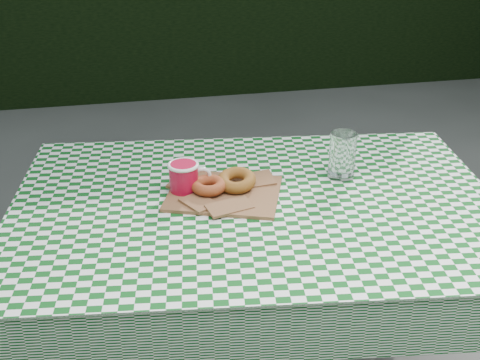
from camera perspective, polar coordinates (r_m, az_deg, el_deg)
name	(u,v)px	position (r m, az deg, el deg)	size (l,w,h in m)	color
table	(254,318)	(1.80, 1.32, -12.68)	(1.24, 0.83, 0.75)	brown
tablecloth	(256,203)	(1.59, 1.46, -2.11)	(1.26, 0.85, 0.01)	#0B4A15
paper_bag	(224,192)	(1.61, -1.50, -1.16)	(0.29, 0.23, 0.02)	brown
bagel_front	(209,185)	(1.60, -2.93, -0.50)	(0.09, 0.09, 0.03)	#A14821
bagel_back	(237,180)	(1.62, -0.32, -0.02)	(0.10, 0.10, 0.03)	brown
coffee_mug	(184,178)	(1.61, -5.24, 0.14)	(0.15, 0.15, 0.09)	#AB0B2A
drinking_glass	(342,155)	(1.71, 9.48, 2.28)	(0.07, 0.07, 0.13)	white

